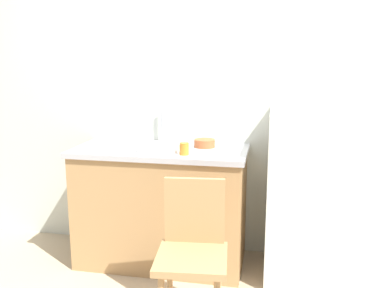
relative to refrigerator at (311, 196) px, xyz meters
The scene contains 10 objects.
back_wall 1.23m from the refrigerator, 159.12° to the left, with size 4.80×0.10×2.66m, color silver.
cabinet_base 1.13m from the refrigerator, behind, with size 1.27×0.60×0.88m, color tan.
countertop 1.15m from the refrigerator, behind, with size 1.31×0.64×0.04m, color #B7B7BC.
faucet 1.28m from the refrigerator, 167.55° to the left, with size 0.02×0.02×0.28m, color #B7B7BC.
refrigerator is the anchor object (origin of this frame).
chair 1.06m from the refrigerator, 132.80° to the right, with size 0.44×0.44×0.89m.
dish_tray 1.15m from the refrigerator, behind, with size 0.28×0.20×0.05m, color white.
terracotta_bowl 0.87m from the refrigerator, behind, with size 0.16×0.16×0.06m, color #B25B33.
cup_white 1.34m from the refrigerator, behind, with size 0.06×0.06×0.07m, color white.
cup_orange 0.98m from the refrigerator, 168.42° to the right, with size 0.07×0.07×0.09m, color orange.
Camera 1 is at (0.66, -2.32, 1.58)m, focal length 38.90 mm.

